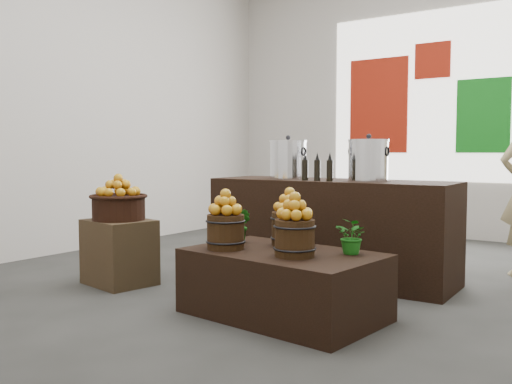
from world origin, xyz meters
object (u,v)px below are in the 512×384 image
Objects in this scene: wicker_basket at (119,208)px; stock_pot_center at (368,161)px; display_table at (283,284)px; counter at (331,230)px; stock_pot_left at (288,161)px; crate at (119,252)px.

wicker_basket is 2.32m from stock_pot_center.
counter reaches higher than display_table.
counter is 6.47× the size of stock_pot_center.
stock_pot_left and stock_pot_center have the same top height.
counter is (1.50, 1.30, -0.23)m from wicker_basket.
wicker_basket is 2.00m from counter.
counter is at bearing 41.03° from wicker_basket.
display_table is at bearing -79.08° from counter.
counter is 0.75m from stock_pot_center.
crate is at bearing -174.83° from display_table.
counter is at bearing 1.44° from stock_pot_left.
crate is 1.66× the size of stock_pot_center.
counter is 0.81m from stock_pot_left.
stock_pot_left reaches higher than display_table.
stock_pot_center is (0.08, 1.34, 0.89)m from display_table.
stock_pot_center is at bearing 92.57° from display_table.
crate is 2.43m from stock_pot_center.
counter is 6.47× the size of stock_pot_left.
stock_pot_center is at bearing -0.00° from counter.
stock_pot_center is (1.86, 1.31, 0.43)m from wicker_basket.
display_table is (1.79, -0.02, -0.05)m from crate.
crate is at bearing -144.89° from stock_pot_center.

